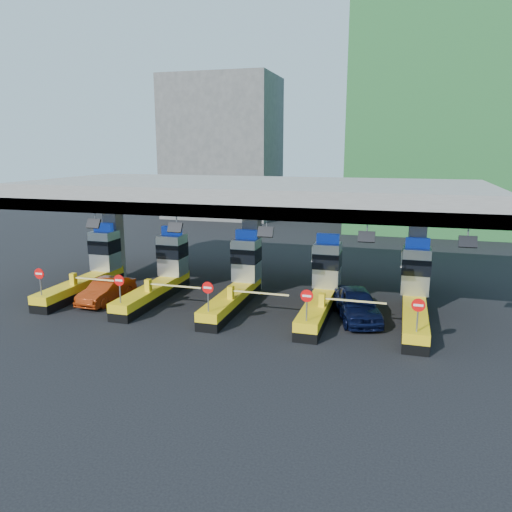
# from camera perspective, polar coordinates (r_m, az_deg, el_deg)

# --- Properties ---
(ground) EXTENTS (120.00, 120.00, 0.00)m
(ground) POSITION_cam_1_polar(r_m,az_deg,el_deg) (29.77, -2.13, -5.45)
(ground) COLOR black
(ground) RESTS_ON ground
(toll_canopy) EXTENTS (28.00, 12.09, 7.00)m
(toll_canopy) POSITION_cam_1_polar(r_m,az_deg,el_deg) (31.23, -0.53, 6.90)
(toll_canopy) COLOR slate
(toll_canopy) RESTS_ON ground
(toll_lane_far_left) EXTENTS (4.43, 8.00, 4.16)m
(toll_lane_far_left) POSITION_cam_1_polar(r_m,az_deg,el_deg) (34.04, -18.17, -1.36)
(toll_lane_far_left) COLOR black
(toll_lane_far_left) RESTS_ON ground
(toll_lane_left) EXTENTS (4.43, 8.00, 4.16)m
(toll_lane_left) POSITION_cam_1_polar(r_m,az_deg,el_deg) (31.51, -10.64, -2.01)
(toll_lane_left) COLOR black
(toll_lane_left) RESTS_ON ground
(toll_lane_center) EXTENTS (4.43, 8.00, 4.16)m
(toll_lane_center) POSITION_cam_1_polar(r_m,az_deg,el_deg) (29.63, -1.97, -2.72)
(toll_lane_center) COLOR black
(toll_lane_center) RESTS_ON ground
(toll_lane_right) EXTENTS (4.43, 8.00, 4.16)m
(toll_lane_right) POSITION_cam_1_polar(r_m,az_deg,el_deg) (28.50, 7.63, -3.43)
(toll_lane_right) COLOR black
(toll_lane_right) RESTS_ON ground
(toll_lane_far_right) EXTENTS (4.43, 8.00, 4.16)m
(toll_lane_far_right) POSITION_cam_1_polar(r_m,az_deg,el_deg) (28.23, 17.73, -4.08)
(toll_lane_far_right) COLOR black
(toll_lane_far_right) RESTS_ON ground
(bg_building_scaffold) EXTENTS (18.00, 12.00, 28.00)m
(bg_building_scaffold) POSITION_cam_1_polar(r_m,az_deg,el_deg) (59.15, 20.02, 16.37)
(bg_building_scaffold) COLOR #1E5926
(bg_building_scaffold) RESTS_ON ground
(bg_building_concrete) EXTENTS (14.00, 10.00, 18.00)m
(bg_building_concrete) POSITION_cam_1_polar(r_m,az_deg,el_deg) (66.96, -3.85, 12.21)
(bg_building_concrete) COLOR #4C4C49
(bg_building_concrete) RESTS_ON ground
(van) EXTENTS (3.48, 5.39, 1.71)m
(van) POSITION_cam_1_polar(r_m,az_deg,el_deg) (27.41, 11.43, -5.40)
(van) COLOR black
(van) RESTS_ON ground
(red_car) EXTENTS (1.68, 4.32, 1.40)m
(red_car) POSITION_cam_1_polar(r_m,az_deg,el_deg) (31.19, -16.73, -3.80)
(red_car) COLOR maroon
(red_car) RESTS_ON ground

